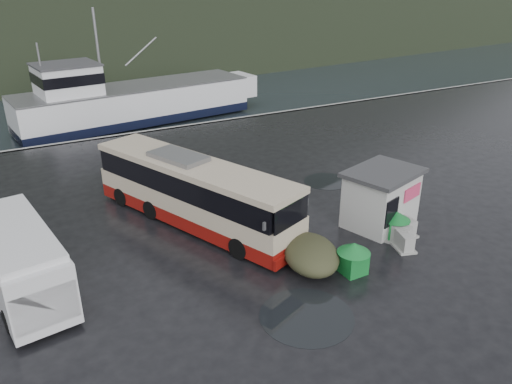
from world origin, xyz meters
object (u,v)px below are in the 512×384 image
jersey_barrier_b (392,240)px  jersey_barrier_c (401,246)px  waste_bin_left (352,272)px  fishing_trawler (136,106)px  white_van (27,293)px  jersey_barrier_a (399,232)px  waste_bin_right (394,237)px  ticket_kiosk (378,224)px  coach_bus (196,222)px  dome_tent (310,267)px

jersey_barrier_b → jersey_barrier_c: jersey_barrier_b is taller
jersey_barrier_b → jersey_barrier_c: (-0.04, -0.60, 0.00)m
waste_bin_left → fishing_trawler: size_ratio=0.06×
jersey_barrier_b → white_van: bearing=166.9°
waste_bin_left → jersey_barrier_a: size_ratio=0.78×
fishing_trawler → waste_bin_right: bearing=-90.1°
jersey_barrier_c → ticket_kiosk: bearing=75.3°
ticket_kiosk → jersey_barrier_c: (-0.56, -2.12, 0.00)m
coach_bus → jersey_barrier_a: (7.81, -5.35, 0.00)m
jersey_barrier_b → fishing_trawler: size_ratio=0.07×
waste_bin_right → dome_tent: size_ratio=0.42×
dome_tent → jersey_barrier_a: 5.24m
fishing_trawler → white_van: bearing=-121.0°
white_van → jersey_barrier_c: white_van is taller
dome_tent → jersey_barrier_b: size_ratio=1.82×
fishing_trawler → jersey_barrier_c: bearing=-90.8°
waste_bin_right → white_van: bearing=167.8°
white_van → waste_bin_right: 15.29m
waste_bin_right → jersey_barrier_b: size_ratio=0.77×
jersey_barrier_b → fishing_trawler: 29.24m
jersey_barrier_c → waste_bin_right: bearing=69.1°
waste_bin_right → jersey_barrier_c: (-0.30, -0.78, 0.00)m
coach_bus → dome_tent: bearing=-87.8°
coach_bus → jersey_barrier_b: size_ratio=6.88×
jersey_barrier_c → fishing_trawler: 29.83m
coach_bus → ticket_kiosk: (7.55, -4.25, 0.00)m
jersey_barrier_a → dome_tent: bearing=-174.2°
waste_bin_left → jersey_barrier_b: (3.19, 1.20, 0.00)m
coach_bus → waste_bin_right: size_ratio=8.94×
ticket_kiosk → jersey_barrier_a: size_ratio=2.03×
ticket_kiosk → jersey_barrier_b: (-0.52, -1.52, 0.00)m
white_van → ticket_kiosk: white_van is taller
jersey_barrier_b → waste_bin_right: bearing=35.7°
white_van → jersey_barrier_b: bearing=-21.3°
jersey_barrier_a → ticket_kiosk: bearing=103.5°
coach_bus → jersey_barrier_c: (6.99, -6.37, 0.00)m
white_van → ticket_kiosk: bearing=-15.3°
waste_bin_right → jersey_barrier_b: bearing=-144.3°
jersey_barrier_a → fishing_trawler: size_ratio=0.07×
jersey_barrier_a → jersey_barrier_c: bearing=-129.0°
jersey_barrier_a → fishing_trawler: 28.92m
white_van → ticket_kiosk: (15.21, -1.90, 0.00)m
coach_bus → fishing_trawler: bearing=59.2°
ticket_kiosk → jersey_barrier_a: (0.26, -1.10, 0.00)m
white_van → jersey_barrier_c: 15.19m
waste_bin_left → fishing_trawler: fishing_trawler is taller
waste_bin_left → dome_tent: 1.66m
white_van → waste_bin_left: (11.50, -4.62, 0.00)m
waste_bin_left → jersey_barrier_c: size_ratio=0.88×
coach_bus → dome_tent: coach_bus is taller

